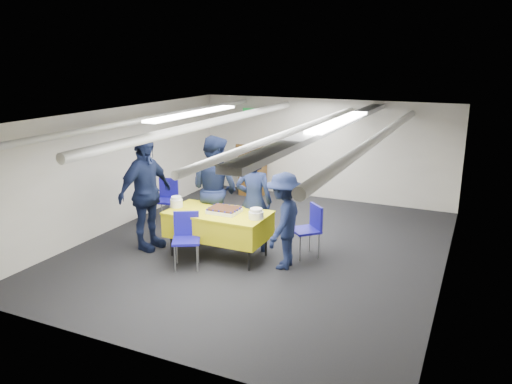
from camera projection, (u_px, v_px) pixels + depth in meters
ground at (262, 247)px, 8.73m from camera, size 7.00×7.00×0.00m
room_shell at (277, 142)px, 8.57m from camera, size 6.00×7.00×2.30m
serving_table at (218, 224)px, 8.21m from camera, size 1.67×0.89×0.77m
sheet_cake at (224, 210)px, 8.11m from camera, size 0.51×0.39×0.09m
plate_stack_left at (176, 202)px, 8.40m from camera, size 0.21×0.21×0.18m
plate_stack_right at (256, 214)px, 7.81m from camera, size 0.24×0.24×0.16m
podium at (253, 170)px, 11.88m from camera, size 0.62×0.53×1.25m
chair_near at (186, 234)px, 7.85m from camera, size 0.57×0.57×0.87m
chair_right at (310, 225)px, 8.25m from camera, size 0.59×0.59×0.87m
chair_left at (167, 196)px, 9.97m from camera, size 0.49×0.49×0.87m
sailor_a at (254, 202)px, 8.40m from camera, size 0.70×0.54×1.72m
sailor_b at (215, 189)px, 8.83m from camera, size 1.06×0.90×1.92m
sailor_c at (146, 193)px, 8.45m from camera, size 0.64×1.21×1.97m
sailor_d at (284, 221)px, 7.73m from camera, size 0.63×1.03×1.53m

